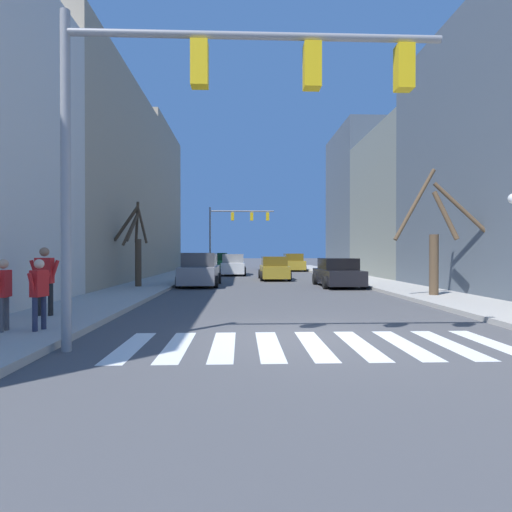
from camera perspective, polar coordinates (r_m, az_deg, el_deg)
The scene contains 18 objects.
ground_plane at distance 8.85m, azimuth 7.48°, elevation -11.46°, with size 240.00×240.00×0.00m, color #4C4C4F.
sidewalk_left at distance 10.02m, azimuth -32.09°, elevation -9.69°, with size 2.89×90.00×0.15m.
building_row_left at distance 25.34m, azimuth -24.19°, elevation 9.92°, with size 6.00×39.58×13.01m.
building_row_right at distance 26.82m, azimuth 25.54°, elevation 9.53°, with size 6.00×41.01×13.65m.
crosswalk_stripes at distance 8.16m, azimuth 8.34°, elevation -12.48°, with size 7.65×2.60×0.01m.
traffic_signal_near at distance 8.04m, azimuth -6.81°, elevation 21.29°, with size 7.13×0.28×6.30m.
traffic_signal_far at distance 41.55m, azimuth -3.22°, elevation 4.65°, with size 6.72×0.28×6.53m.
car_driving_away_lane at distance 21.93m, azimuth 11.59°, elevation -2.42°, with size 2.15×4.53×1.53m.
car_parked_right_far at distance 40.19m, azimuth 5.33°, elevation -0.97°, with size 2.12×4.84×1.74m.
car_parked_left_mid at distance 32.74m, azimuth -3.27°, elevation -1.32°, with size 2.06×4.83×1.71m.
car_driving_toward_lane at distance 26.96m, azimuth 2.59°, elevation -1.84°, with size 1.99×4.29×1.57m.
car_parked_right_near at distance 22.22m, azimuth -8.02°, elevation -2.07°, with size 2.17×4.64×1.82m.
car_parked_left_near at distance 41.17m, azimuth -5.33°, elevation -0.90°, with size 2.10×4.53×1.80m.
pedestrian_on_right_sidewalk at distance 10.11m, azimuth -32.39°, elevation -3.95°, with size 0.25×0.67×1.54m.
pedestrian_crossing_street at distance 12.04m, azimuth -27.97°, elevation -2.44°, with size 0.78×0.24×1.82m.
pedestrian_waiting_at_curb at distance 9.85m, azimuth -28.56°, elevation -4.06°, with size 0.28×0.66×1.54m.
street_tree_left_mid at distance 17.32m, azimuth 24.48°, elevation 1.94°, with size 3.81×1.10×5.04m.
street_tree_right_near at distance 20.87m, azimuth -16.79°, elevation 1.42°, with size 1.61×2.11×4.25m.
Camera 1 is at (-1.44, -8.54, 1.83)m, focal length 28.00 mm.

